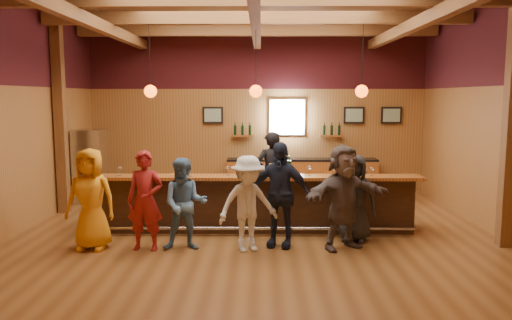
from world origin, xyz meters
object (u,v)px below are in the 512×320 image
at_px(customer_denim, 185,204).
at_px(customer_white, 248,204).
at_px(back_bar_cabinet, 302,176).
at_px(customer_navy, 279,195).
at_px(customer_dark, 355,198).
at_px(stainless_fridge, 91,166).
at_px(customer_brown, 343,197).
at_px(bar_counter, 257,202).
at_px(ice_bucket, 274,169).
at_px(customer_orange, 91,199).
at_px(bottle_a, 289,167).
at_px(customer_redvest, 145,201).
at_px(bartender, 271,174).

relative_size(customer_denim, customer_white, 0.97).
bearing_deg(back_bar_cabinet, customer_navy, -99.33).
bearing_deg(customer_navy, customer_dark, 31.10).
height_order(stainless_fridge, customer_brown, customer_brown).
bearing_deg(bar_counter, ice_bucket, -34.48).
height_order(customer_orange, customer_dark, customer_orange).
bearing_deg(customer_brown, customer_orange, 153.40).
height_order(back_bar_cabinet, customer_orange, customer_orange).
xyz_separation_m(bar_counter, customer_white, (-0.14, -1.45, 0.29)).
bearing_deg(customer_denim, back_bar_cabinet, 59.91).
bearing_deg(back_bar_cabinet, bar_counter, -108.34).
bearing_deg(bottle_a, customer_orange, -160.78).
relative_size(bar_counter, stainless_fridge, 3.50).
relative_size(customer_denim, customer_navy, 0.86).
relative_size(back_bar_cabinet, customer_redvest, 2.34).
xyz_separation_m(customer_dark, ice_bucket, (-1.44, 0.61, 0.43)).
bearing_deg(customer_brown, customer_dark, 30.73).
distance_m(back_bar_cabinet, customer_brown, 4.90).
xyz_separation_m(customer_brown, bottle_a, (-0.86, 1.14, 0.35)).
xyz_separation_m(customer_navy, customer_dark, (1.38, 0.35, -0.13)).
bearing_deg(customer_dark, customer_denim, -150.74).
bearing_deg(customer_redvest, stainless_fridge, 125.19).
bearing_deg(bartender, stainless_fridge, -37.15).
bearing_deg(customer_brown, bottle_a, 99.77).
height_order(customer_redvest, bottle_a, customer_redvest).
xyz_separation_m(customer_navy, bartender, (-0.10, 2.28, 0.00)).
distance_m(customer_orange, ice_bucket, 3.37).
height_order(back_bar_cabinet, customer_navy, customer_navy).
bearing_deg(ice_bucket, customer_white, -110.93).
bearing_deg(customer_orange, customer_denim, 2.67).
xyz_separation_m(customer_navy, bottle_a, (0.22, 1.02, 0.33)).
bearing_deg(customer_denim, stainless_fridge, 122.79).
relative_size(customer_orange, bottle_a, 4.77).
height_order(stainless_fridge, customer_dark, stainless_fridge).
bearing_deg(customer_white, bartender, 56.12).
xyz_separation_m(stainless_fridge, customer_orange, (1.30, -3.82, -0.03)).
distance_m(customer_denim, customer_brown, 2.70).
xyz_separation_m(back_bar_cabinet, bartender, (-0.88, -2.48, 0.45)).
height_order(customer_orange, bartender, bartender).
bearing_deg(customer_navy, customer_denim, -156.21).
relative_size(customer_white, ice_bucket, 7.46).
bearing_deg(customer_orange, customer_navy, 6.60).
bearing_deg(customer_white, customer_navy, 1.66).
height_order(customer_white, ice_bucket, customer_white).
bearing_deg(customer_dark, back_bar_cabinet, 116.41).
relative_size(bartender, bottle_a, 5.06).
distance_m(customer_orange, customer_dark, 4.62).
bearing_deg(bartender, customer_dark, 107.35).
relative_size(customer_redvest, customer_white, 1.05).
bearing_deg(back_bar_cabinet, customer_white, -104.72).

